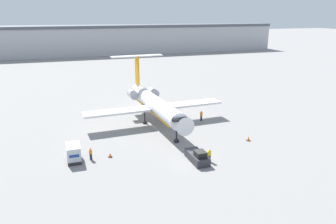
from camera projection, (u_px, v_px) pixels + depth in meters
The scene contains 10 objects.
ground_plane at pixel (197, 162), 42.80m from camera, with size 600.00×600.00×0.00m, color gray.
terminal_building at pixel (91, 40), 149.38m from camera, with size 180.00×16.80×13.15m.
airplane_main at pixel (155, 104), 56.65m from camera, with size 24.88×24.44×10.63m.
pushback_tug at pixel (197, 157), 42.77m from camera, with size 1.85×4.46×1.78m.
luggage_cart at pixel (74, 153), 42.75m from camera, with size 1.72×3.12×2.22m.
worker_near_tug at pixel (209, 155), 42.58m from camera, with size 0.40×0.25×1.78m.
worker_by_wing at pixel (201, 116), 58.72m from camera, with size 0.40×0.25×1.82m.
worker_on_apron at pixel (91, 154), 43.17m from camera, with size 0.40×0.24×1.67m.
traffic_cone_left at pixel (110, 155), 44.09m from camera, with size 0.54×0.54×0.62m.
traffic_cone_right at pixel (248, 138), 49.74m from camera, with size 0.57×0.57×0.73m.
Camera 1 is at (-16.26, -35.69, 18.72)m, focal length 35.00 mm.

